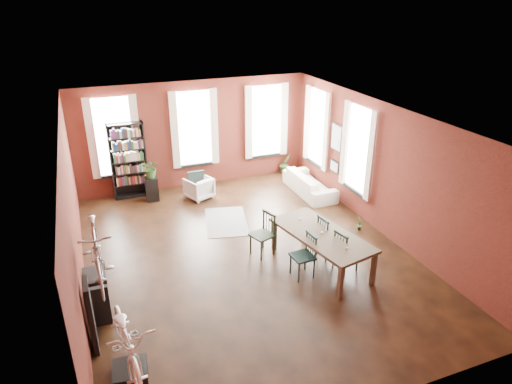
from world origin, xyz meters
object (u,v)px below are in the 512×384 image
cream_sofa (310,180)px  dining_chair_a (303,256)px  dining_table (321,250)px  bookshelf (129,161)px  dining_chair_c (346,251)px  bike_trainer (130,371)px  plant_stand (152,189)px  bicycle_floor (124,317)px  dining_chair_b (262,235)px  dining_chair_d (329,236)px  white_armchair (199,187)px  console_table (97,295)px

cream_sofa → dining_chair_a: bearing=150.5°
dining_table → bookshelf: (-3.35, 5.30, 0.69)m
dining_chair_a → dining_chair_c: dining_chair_a is taller
bike_trainer → plant_stand: (1.45, 6.47, 0.27)m
bicycle_floor → dining_chair_b: bearing=33.4°
dining_table → dining_chair_d: bearing=28.2°
dining_chair_d → plant_stand: (-3.22, 4.49, -0.16)m
dining_chair_b → dining_chair_a: bearing=4.3°
dining_chair_a → dining_chair_d: size_ratio=0.97×
cream_sofa → plant_stand: (-4.44, 1.22, -0.06)m
dining_chair_b → dining_chair_c: (1.43, -1.24, -0.03)m
dining_chair_c → plant_stand: size_ratio=1.39×
cream_sofa → bike_trainer: 7.90m
bike_trainer → bicycle_floor: bicycle_floor is taller
dining_table → dining_chair_b: 1.36m
dining_chair_b → dining_chair_d: (1.38, -0.60, -0.01)m
white_armchair → dining_chair_a: bearing=79.6°
dining_table → bicycle_floor: (-4.26, -1.64, 0.72)m
bicycle_floor → dining_table: bearing=16.3°
dining_chair_c → bookshelf: (-3.77, 5.62, 0.62)m
dining_table → white_armchair: dining_table is taller
dining_chair_a → bookshelf: bookshelf is taller
bookshelf → console_table: (-1.28, -5.20, -0.70)m
bike_trainer → bicycle_floor: (0.03, 0.02, 1.05)m
dining_table → plant_stand: dining_table is taller
dining_chair_b → bike_trainer: (-3.29, -2.58, -0.43)m
dining_chair_c → bicycle_floor: 4.91m
cream_sofa → dining_chair_c: bearing=163.3°
dining_chair_c → console_table: 5.07m
cream_sofa → bike_trainer: cream_sofa is taller
dining_chair_a → plant_stand: 5.51m
cream_sofa → bicycle_floor: size_ratio=1.07×
cream_sofa → dining_chair_b: bearing=135.8°
cream_sofa → console_table: 7.15m
dining_chair_a → plant_stand: size_ratio=1.41×
plant_stand → white_armchair: bearing=-15.7°
plant_stand → cream_sofa: bearing=-15.3°
dining_chair_c → white_armchair: (-1.97, 4.77, -0.13)m
dining_chair_c → plant_stand: bearing=20.2°
dining_chair_c → plant_stand: 6.09m
dining_chair_b → dining_chair_c: 1.89m
dining_chair_a → dining_chair_b: (-0.46, 1.11, 0.02)m
dining_chair_c → dining_table: bearing=40.4°
dining_table → bookshelf: bookshelf is taller
white_armchair → cream_sofa: 3.26m
dining_table → dining_chair_a: (-0.54, -0.19, 0.08)m
white_armchair → dining_chair_b: bearing=76.2°
white_armchair → plant_stand: bearing=-38.3°
dining_table → bicycle_floor: size_ratio=1.22×
dining_chair_a → cream_sofa: size_ratio=0.46×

